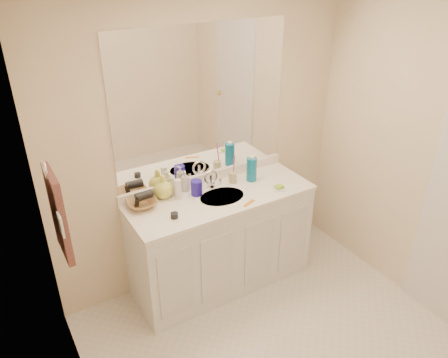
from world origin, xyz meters
name	(u,v)px	position (x,y,z in m)	size (l,w,h in m)	color
ceiling	(334,4)	(0.00, 0.00, 2.40)	(2.60, 2.60, 0.02)	white
wall_back	(203,147)	(0.00, 1.30, 1.20)	(2.60, 0.02, 2.40)	beige
wall_left	(88,307)	(-1.30, 0.00, 1.20)	(0.02, 2.60, 2.40)	beige
wall_right	(448,172)	(1.30, 0.00, 1.20)	(0.02, 2.60, 2.40)	beige
vanity_cabinet	(221,242)	(0.00, 1.02, 0.42)	(1.50, 0.55, 0.85)	white
countertop	(221,197)	(0.00, 1.02, 0.86)	(1.52, 0.57, 0.03)	white
backsplash	(205,178)	(0.00, 1.29, 0.92)	(1.52, 0.03, 0.08)	white
sink_basin	(222,198)	(0.00, 1.00, 0.87)	(0.37, 0.37, 0.02)	beige
faucet	(211,181)	(0.00, 1.18, 0.94)	(0.02, 0.02, 0.11)	silver
mirror	(203,104)	(0.00, 1.29, 1.56)	(1.48, 0.01, 1.20)	white
blue_mug	(197,188)	(-0.16, 1.14, 0.94)	(0.09, 0.09, 0.12)	#21169A
tan_cup	(233,178)	(0.20, 1.16, 0.93)	(0.07, 0.07, 0.09)	#BBB384
toothbrush	(234,166)	(0.21, 1.16, 1.03)	(0.01, 0.01, 0.21)	#E73D98
mouthwash_bottle	(252,169)	(0.35, 1.11, 0.98)	(0.09, 0.09, 0.20)	#0C6D98
soap_dish	(279,189)	(0.46, 0.86, 0.89)	(0.10, 0.08, 0.01)	white
green_soap	(279,187)	(0.46, 0.86, 0.90)	(0.07, 0.05, 0.02)	#9CC630
orange_comb	(249,203)	(0.12, 0.81, 0.88)	(0.12, 0.03, 0.01)	orange
dark_jar	(174,215)	(-0.46, 0.92, 0.90)	(0.06, 0.06, 0.04)	black
extra_white_bottle	(178,189)	(-0.31, 1.16, 0.96)	(0.05, 0.05, 0.16)	white
soap_bottle_white	(185,181)	(-0.20, 1.24, 0.97)	(0.07, 0.07, 0.17)	silver
soap_bottle_cream	(173,186)	(-0.31, 1.23, 0.96)	(0.07, 0.07, 0.15)	beige
soap_bottle_yellow	(163,186)	(-0.40, 1.23, 0.98)	(0.15, 0.15, 0.19)	#DEE458
wicker_basket	(142,203)	(-0.60, 1.19, 0.91)	(0.22, 0.22, 0.06)	#A17241
hair_dryer	(144,196)	(-0.58, 1.19, 0.97)	(0.07, 0.07, 0.13)	black
towel_ring	(45,169)	(-1.27, 0.77, 1.55)	(0.11, 0.11, 0.01)	silver
hand_towel	(58,214)	(-1.25, 0.77, 1.25)	(0.04, 0.32, 0.55)	#4A2A27
switch_plate	(61,225)	(-1.27, 0.57, 1.30)	(0.01, 0.09, 0.13)	silver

